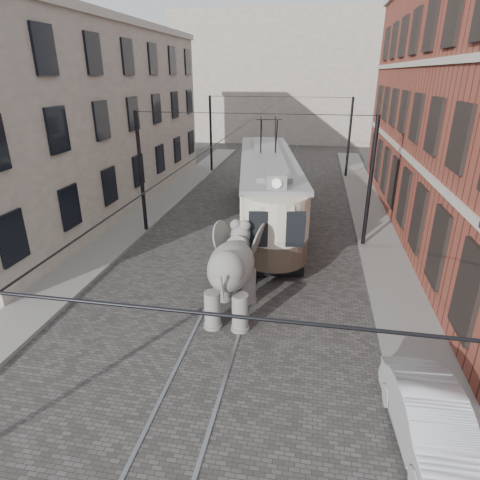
# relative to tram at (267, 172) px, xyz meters

# --- Properties ---
(ground) EXTENTS (120.00, 120.00, 0.00)m
(ground) POSITION_rel_tram_xyz_m (-0.29, -8.77, -2.74)
(ground) COLOR #464340
(tram_rails) EXTENTS (1.54, 80.00, 0.02)m
(tram_rails) POSITION_rel_tram_xyz_m (-0.29, -8.77, -2.73)
(tram_rails) COLOR slate
(tram_rails) RESTS_ON ground
(sidewalk_right) EXTENTS (2.00, 60.00, 0.15)m
(sidewalk_right) POSITION_rel_tram_xyz_m (5.71, -8.77, -2.66)
(sidewalk_right) COLOR slate
(sidewalk_right) RESTS_ON ground
(sidewalk_left) EXTENTS (2.00, 60.00, 0.15)m
(sidewalk_left) POSITION_rel_tram_xyz_m (-6.79, -8.77, -2.66)
(sidewalk_left) COLOR slate
(sidewalk_left) RESTS_ON ground
(stucco_building) EXTENTS (7.00, 24.00, 10.00)m
(stucco_building) POSITION_rel_tram_xyz_m (-11.29, 1.23, 2.26)
(stucco_building) COLOR gray
(stucco_building) RESTS_ON ground
(distant_block) EXTENTS (28.00, 10.00, 14.00)m
(distant_block) POSITION_rel_tram_xyz_m (-0.29, 31.23, 4.26)
(distant_block) COLOR gray
(distant_block) RESTS_ON ground
(catenary) EXTENTS (11.00, 30.20, 6.00)m
(catenary) POSITION_rel_tram_xyz_m (-0.49, -3.77, 0.26)
(catenary) COLOR black
(catenary) RESTS_ON ground
(tram) EXTENTS (5.06, 14.09, 5.48)m
(tram) POSITION_rel_tram_xyz_m (0.00, 0.00, 0.00)
(tram) COLOR beige
(tram) RESTS_ON ground
(elephant) EXTENTS (2.55, 4.57, 2.79)m
(elephant) POSITION_rel_tram_xyz_m (-0.04, -9.56, -1.35)
(elephant) COLOR slate
(elephant) RESTS_ON ground
(parked_car) EXTENTS (1.71, 4.02, 1.29)m
(parked_car) POSITION_rel_tram_xyz_m (5.23, -14.08, -2.10)
(parked_car) COLOR #AEAFB3
(parked_car) RESTS_ON ground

